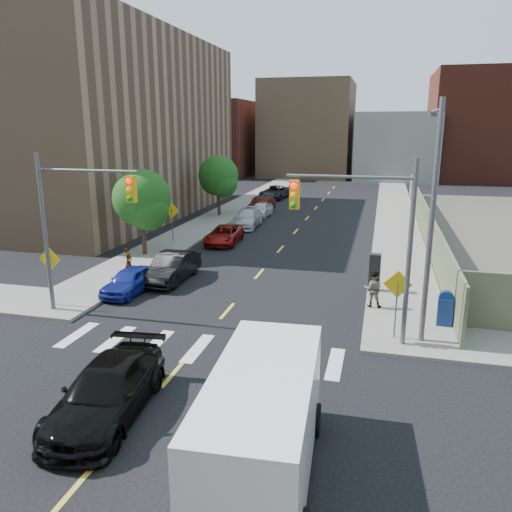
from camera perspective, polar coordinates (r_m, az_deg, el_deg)
The scene contains 30 objects.
ground at distance 15.86m, azimuth -12.35°, elevation -16.22°, with size 160.00×160.00×0.00m, color black.
sidewalk_nw at distance 55.98m, azimuth -0.59°, elevation 6.45°, with size 3.50×73.00×0.15m, color gray.
sidewalk_ne at distance 54.17m, azimuth 15.55°, elevation 5.64°, with size 3.50×73.00×0.15m, color gray.
fence_north at distance 40.76m, azimuth 18.55°, elevation 4.28°, with size 0.12×44.00×2.50m, color #696F4D.
building_nw at distance 50.77m, azimuth -20.42°, elevation 13.70°, with size 22.00×30.00×16.00m, color #8C6B4C.
bg_bldg_west at distance 86.87m, azimuth -5.01°, elevation 13.24°, with size 14.00×18.00×12.00m, color #592319.
bg_bldg_midwest at distance 84.98m, azimuth 6.01°, elevation 14.19°, with size 14.00×16.00×15.00m, color #8C6B4C.
bg_bldg_center at distance 82.14m, azimuth 15.67°, elevation 11.99°, with size 12.00×16.00×10.00m, color gray.
bg_bldg_east at distance 85.50m, azimuth 25.45°, elevation 13.24°, with size 18.00×18.00×16.00m, color #592319.
signal_nw at distance 22.19m, azimuth -20.05°, elevation 4.63°, with size 4.59×0.30×7.00m.
signal_ne at distance 18.41m, azimuth 12.63°, elevation 3.26°, with size 4.59×0.30×7.00m.
streetlight_ne at distance 19.26m, azimuth 19.46°, elevation 5.36°, with size 0.25×3.70×9.00m.
warn_sign_nw at distance 24.16m, azimuth -22.44°, elevation -1.00°, with size 1.06×0.06×2.83m.
warn_sign_ne at distance 19.54m, azimuth 15.83°, elevation -3.98°, with size 1.06×0.06×2.83m.
warn_sign_midwest at distance 35.60m, azimuth -9.58°, elevation 4.65°, with size 1.06×0.06×2.83m.
tree_west_near at distance 31.92m, azimuth -12.87°, elevation 6.05°, with size 3.66×3.64×5.52m.
tree_west_far at distance 45.69m, azimuth -4.30°, elevation 8.86°, with size 3.66×3.64×5.52m.
parked_car_blue at distance 25.44m, azimuth -14.21°, elevation -2.74°, with size 1.53×3.79×1.29m, color navy.
parked_car_black at distance 26.94m, azimuth -9.57°, elevation -1.27°, with size 1.60×4.58×1.51m, color black.
parked_car_red at distance 35.15m, azimuth -3.69°, elevation 2.42°, with size 2.08×4.50×1.25m, color maroon.
parked_car_silver at distance 40.86m, azimuth -1.08°, elevation 4.30°, with size 2.01×4.94×1.43m, color #B5B9BE.
parked_car_white at distance 45.59m, azimuth 0.57°, elevation 5.33°, with size 1.58×3.92×1.34m, color silver.
parked_car_maroon at distance 47.69m, azimuth 0.63°, elevation 5.83°, with size 1.58×4.52×1.49m, color #3B120B.
parked_car_grey at distance 57.16m, azimuth 2.09°, elevation 7.28°, with size 2.44×5.30×1.47m, color black.
black_sedan at distance 15.25m, azimuth -16.64°, elevation -14.59°, with size 2.12×5.22×1.52m, color black.
cargo_van at distance 12.28m, azimuth 0.86°, elevation -17.99°, with size 2.76×6.05×2.71m.
mailbox at distance 21.79m, azimuth 20.81°, elevation -5.62°, with size 0.63×0.50×1.46m.
payphone at distance 25.23m, azimuth 13.40°, elevation -1.81°, with size 0.55×0.45×1.85m, color black.
pedestrian_west at distance 27.75m, azimuth -14.35°, elevation -0.68°, with size 0.57×0.37×1.56m, color gray.
pedestrian_east at distance 22.96m, azimuth 13.25°, elevation -3.69°, with size 0.81×0.63×1.66m, color gray.
Camera 1 is at (6.42, -12.07, 8.05)m, focal length 35.00 mm.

